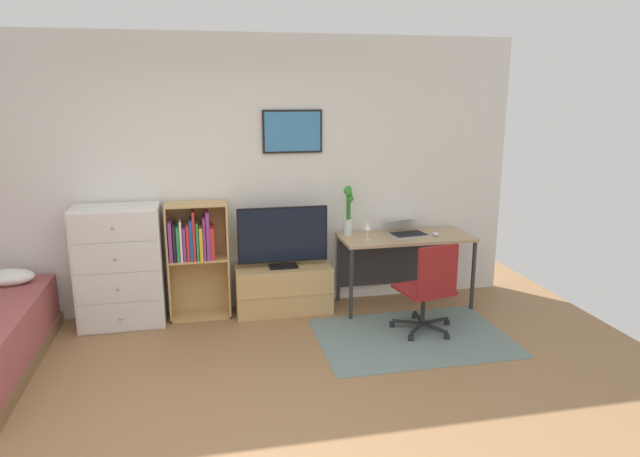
% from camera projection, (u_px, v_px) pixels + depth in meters
% --- Properties ---
extents(ground_plane, '(7.20, 7.20, 0.00)m').
position_uv_depth(ground_plane, '(237.00, 446.00, 3.58)').
color(ground_plane, '#936B44').
extents(wall_back_with_posters, '(6.12, 0.09, 2.70)m').
position_uv_depth(wall_back_with_posters, '(215.00, 176.00, 5.57)').
color(wall_back_with_posters, silver).
rests_on(wall_back_with_posters, ground_plane).
extents(area_rug, '(1.70, 1.20, 0.01)m').
position_uv_depth(area_rug, '(412.00, 337.00, 5.14)').
color(area_rug, slate).
rests_on(area_rug, ground_plane).
extents(dresser, '(0.77, 0.46, 1.14)m').
position_uv_depth(dresser, '(120.00, 267.00, 5.30)').
color(dresser, silver).
rests_on(dresser, ground_plane).
extents(bookshelf, '(0.58, 0.30, 1.13)m').
position_uv_depth(bookshelf, '(195.00, 250.00, 5.48)').
color(bookshelf, tan).
rests_on(bookshelf, ground_plane).
extents(tv_stand, '(0.95, 0.41, 0.47)m').
position_uv_depth(tv_stand, '(283.00, 289.00, 5.71)').
color(tv_stand, tan).
rests_on(tv_stand, ground_plane).
extents(television, '(0.88, 0.16, 0.61)m').
position_uv_depth(television, '(283.00, 237.00, 5.56)').
color(television, black).
rests_on(television, tv_stand).
extents(desk, '(1.33, 0.58, 0.74)m').
position_uv_depth(desk, '(403.00, 247.00, 5.86)').
color(desk, tan).
rests_on(desk, ground_plane).
extents(office_chair, '(0.58, 0.57, 0.86)m').
position_uv_depth(office_chair, '(430.00, 286.00, 5.12)').
color(office_chair, '#232326').
rests_on(office_chair, ground_plane).
extents(laptop, '(0.42, 0.44, 0.16)m').
position_uv_depth(laptop, '(405.00, 227.00, 5.84)').
color(laptop, '#B7B7BC').
rests_on(laptop, desk).
extents(computer_mouse, '(0.06, 0.10, 0.03)m').
position_uv_depth(computer_mouse, '(436.00, 234.00, 5.76)').
color(computer_mouse, silver).
rests_on(computer_mouse, desk).
extents(bamboo_vase, '(0.10, 0.10, 0.50)m').
position_uv_depth(bamboo_vase, '(348.00, 210.00, 5.74)').
color(bamboo_vase, silver).
rests_on(bamboo_vase, desk).
extents(wine_glass, '(0.07, 0.07, 0.18)m').
position_uv_depth(wine_glass, '(368.00, 227.00, 5.57)').
color(wine_glass, silver).
rests_on(wine_glass, desk).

